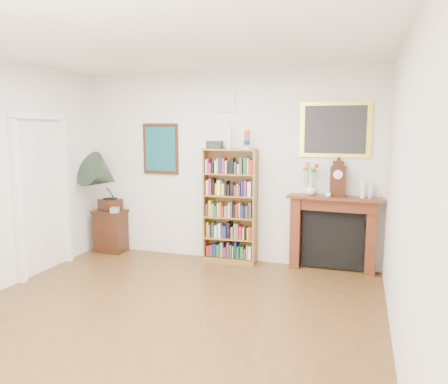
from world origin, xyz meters
The scene contains 15 objects.
room centered at (0.00, 0.00, 1.40)m, with size 4.51×5.01×2.81m.
door_casing centered at (-2.21, 1.20, 1.26)m, with size 0.08×1.02×2.17m.
teal_poster centered at (-1.05, 2.48, 1.65)m, with size 0.58×0.04×0.78m.
small_picture centered at (0.00, 2.48, 2.35)m, with size 0.26×0.04×0.30m.
gilt_painting centered at (1.55, 2.48, 1.95)m, with size 0.95×0.04×0.75m.
bookshelf centered at (0.11, 2.34, 0.94)m, with size 0.78×0.31×1.93m.
side_cabinet centered at (-1.88, 2.30, 0.34)m, with size 0.49×0.36×0.67m, color black.
fireplace centered at (1.58, 2.41, 0.61)m, with size 1.26×0.38×1.05m.
gramophone centered at (-1.88, 2.16, 1.21)m, with size 0.81×0.89×0.95m.
cd_stack centered at (-1.70, 2.16, 0.71)m, with size 0.12×0.12×0.08m, color #A9A9B5.
mantel_clock centered at (1.62, 2.39, 1.29)m, with size 0.21×0.13×0.48m.
flower_vase centered at (1.25, 2.38, 1.14)m, with size 0.16×0.16×0.17m, color white.
teacup centered at (1.50, 2.27, 1.08)m, with size 0.08×0.08×0.06m, color white.
bottle_left centered at (1.94, 2.35, 1.17)m, with size 0.07×0.07×0.24m, color silver.
bottle_right centered at (2.04, 2.39, 1.15)m, with size 0.06×0.06×0.20m, color silver.
Camera 1 is at (1.89, -3.66, 1.99)m, focal length 35.00 mm.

